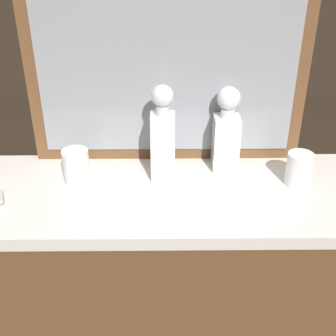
% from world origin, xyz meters
% --- Properties ---
extents(dresser, '(1.29, 0.46, 0.85)m').
position_xyz_m(dresser, '(0.00, 0.00, 0.42)').
color(dresser, brown).
rests_on(dresser, ground_plane).
extents(dresser_mirror, '(0.88, 0.03, 0.69)m').
position_xyz_m(dresser_mirror, '(0.00, 0.21, 1.19)').
color(dresser_mirror, brown).
rests_on(dresser_mirror, dresser).
extents(crystal_decanter_front, '(0.08, 0.08, 0.28)m').
position_xyz_m(crystal_decanter_front, '(0.19, 0.14, 0.96)').
color(crystal_decanter_front, white).
rests_on(crystal_decanter_front, dresser).
extents(crystal_decanter_left, '(0.07, 0.07, 0.31)m').
position_xyz_m(crystal_decanter_left, '(-0.02, 0.09, 0.97)').
color(crystal_decanter_left, white).
rests_on(crystal_decanter_left, dresser).
extents(crystal_tumbler_left, '(0.08, 0.08, 0.11)m').
position_xyz_m(crystal_tumbler_left, '(-0.28, 0.06, 0.89)').
color(crystal_tumbler_left, white).
rests_on(crystal_tumbler_left, dresser).
extents(crystal_tumbler_rear, '(0.08, 0.08, 0.10)m').
position_xyz_m(crystal_tumbler_rear, '(0.40, 0.04, 0.89)').
color(crystal_tumbler_rear, white).
rests_on(crystal_tumbler_rear, dresser).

